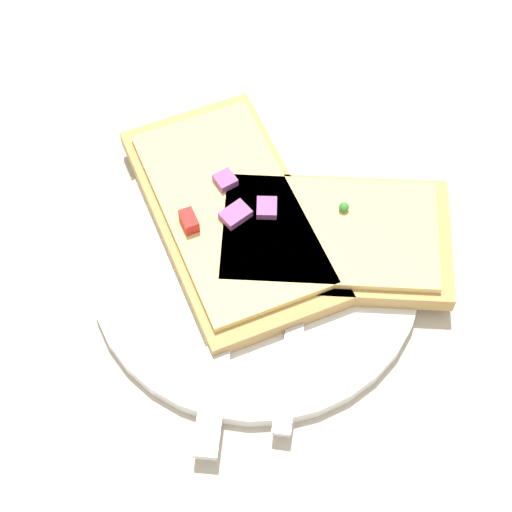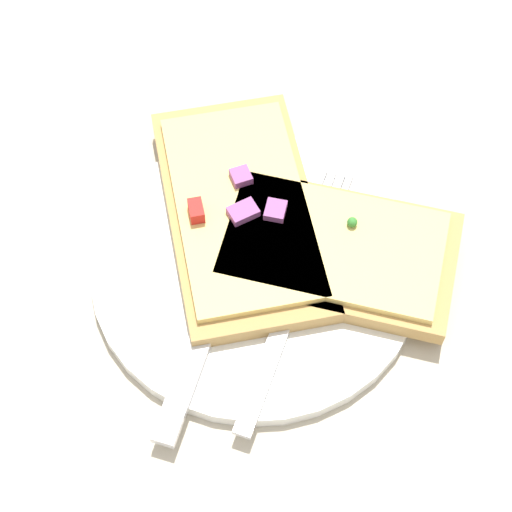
# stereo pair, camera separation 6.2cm
# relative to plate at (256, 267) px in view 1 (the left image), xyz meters

# --- Properties ---
(ground_plane) EXTENTS (4.00, 4.00, 0.00)m
(ground_plane) POSITION_rel_plate_xyz_m (0.00, 0.00, -0.01)
(ground_plane) COLOR #BCB29E
(plate) EXTENTS (0.24, 0.24, 0.01)m
(plate) POSITION_rel_plate_xyz_m (0.00, 0.00, 0.00)
(plate) COLOR white
(plate) RESTS_ON ground
(fork) EXTENTS (0.12, 0.21, 0.01)m
(fork) POSITION_rel_plate_xyz_m (0.03, 0.01, 0.01)
(fork) COLOR silver
(fork) RESTS_ON plate
(knife) EXTENTS (0.12, 0.19, 0.01)m
(knife) POSITION_rel_plate_xyz_m (0.01, -0.06, 0.01)
(knife) COLOR silver
(knife) RESTS_ON plate
(pizza_slice_main) EXTENTS (0.23, 0.20, 0.03)m
(pizza_slice_main) POSITION_rel_plate_xyz_m (-0.04, 0.02, 0.02)
(pizza_slice_main) COLOR tan
(pizza_slice_main) RESTS_ON plate
(pizza_slice_corner) EXTENTS (0.21, 0.18, 0.03)m
(pizza_slice_corner) POSITION_rel_plate_xyz_m (0.03, 0.05, 0.02)
(pizza_slice_corner) COLOR tan
(pizza_slice_corner) RESTS_ON plate
(crumb_scatter) EXTENTS (0.05, 0.10, 0.01)m
(crumb_scatter) POSITION_rel_plate_xyz_m (-0.04, 0.01, 0.01)
(crumb_scatter) COLOR #9C9453
(crumb_scatter) RESTS_ON plate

